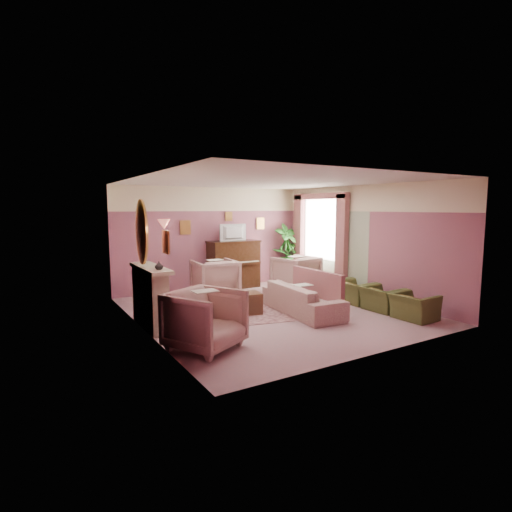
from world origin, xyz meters
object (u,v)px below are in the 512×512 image
coffee_table (237,304)px  floral_armchair_front (205,317)px  floral_armchair_right (296,272)px  olive_chair_d (331,283)px  olive_chair_c (355,288)px  olive_chair_b (382,295)px  olive_chair_a (414,302)px  floral_armchair_left (215,276)px  sofa (302,293)px  television (234,231)px  side_table (289,270)px  piano (234,265)px

coffee_table → floral_armchair_front: 2.14m
floral_armchair_right → olive_chair_d: size_ratio=1.30×
olive_chair_c → olive_chair_d: bearing=90.0°
olive_chair_d → olive_chair_c: bearing=-90.0°
olive_chair_b → olive_chair_d: (0.00, 1.64, 0.00)m
olive_chair_a → floral_armchair_left: bearing=122.9°
olive_chair_c → olive_chair_d: 0.82m
floral_armchair_right → sofa: bearing=-123.1°
television → sofa: television is taller
floral_armchair_front → side_table: floral_armchair_front is taller
sofa → olive_chair_d: 1.87m
coffee_table → floral_armchair_right: size_ratio=0.95×
television → side_table: (1.85, -0.02, -1.25)m
piano → olive_chair_b: size_ratio=1.72×
olive_chair_b → olive_chair_c: 0.82m
coffee_table → floral_armchair_front: floral_armchair_front is taller
television → floral_armchair_right: bearing=-43.7°
floral_armchair_front → olive_chair_c: floral_armchair_front is taller
side_table → coffee_table: bearing=-141.5°
floral_armchair_right → side_table: 1.33m
floral_armchair_left → floral_armchair_front: same height
coffee_table → side_table: 3.98m
television → olive_chair_b: bearing=-67.4°
floral_armchair_left → floral_armchair_front: (-1.73, -3.34, 0.00)m
television → olive_chair_a: 5.10m
coffee_table → floral_armchair_right: floral_armchair_right is taller
floral_armchair_right → floral_armchair_front: (-3.92, -2.89, 0.00)m
coffee_table → olive_chair_c: size_ratio=1.23×
side_table → olive_chair_c: bearing=-94.6°
sofa → olive_chair_d: (1.63, 0.91, -0.08)m
floral_armchair_front → piano: bearing=57.0°
sofa → floral_armchair_right: size_ratio=2.02×
sofa → olive_chair_b: (1.63, -0.73, -0.08)m
olive_chair_b → floral_armchair_right: bearing=97.8°
floral_armchair_left → olive_chair_d: 2.96m
television → sofa: bearing=-90.4°
floral_armchair_right → olive_chair_d: floral_armchair_right is taller
piano → olive_chair_d: bearing=-54.7°
floral_armchair_front → olive_chair_b: 4.30m
sofa → olive_chair_b: 1.79m
piano → side_table: (1.85, -0.07, -0.30)m
olive_chair_c → floral_armchair_right: bearing=101.2°
olive_chair_d → side_table: size_ratio=1.16×
sofa → olive_chair_a: 2.25m
floral_armchair_left → floral_armchair_right: same height
olive_chair_a → olive_chair_d: same height
side_table → floral_armchair_front: bearing=-138.1°
sofa → olive_chair_c: sofa is taller
side_table → floral_armchair_right: bearing=-117.4°
floral_armchair_front → floral_armchair_left: bearing=62.6°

